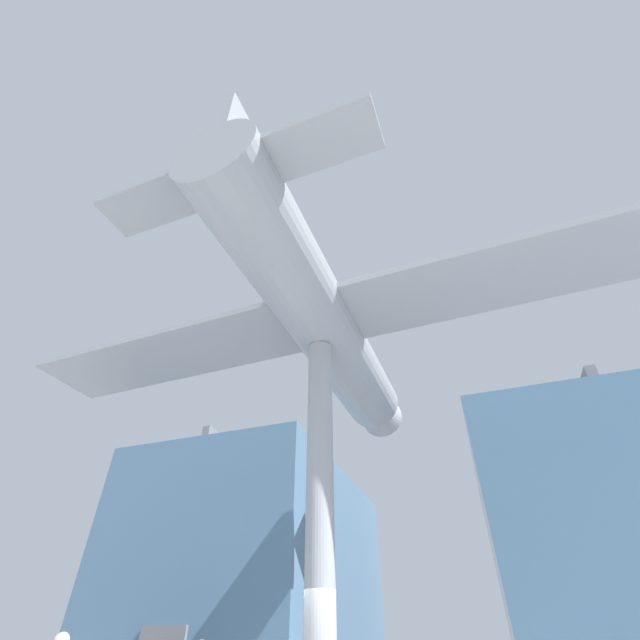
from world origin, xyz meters
TOP-DOWN VIEW (x-y plane):
  - glass_pavilion_left at (-7.82, 13.19)m, footprint 9.12×13.74m
  - glass_pavilion_right at (7.82, 13.19)m, footprint 9.12×13.74m
  - support_pylon_central at (0.00, 0.00)m, footprint 0.59×0.59m
  - suspended_airplane at (0.01, 0.24)m, footprint 18.51×12.52m

SIDE VIEW (x-z plane):
  - support_pylon_central at x=0.00m, z-range 0.00..7.89m
  - glass_pavilion_left at x=-7.82m, z-range -0.29..9.38m
  - glass_pavilion_right at x=7.82m, z-range -0.29..9.38m
  - suspended_airplane at x=0.01m, z-range 7.16..10.47m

